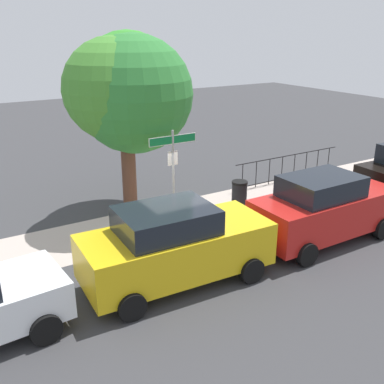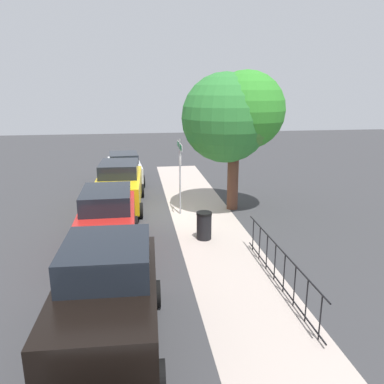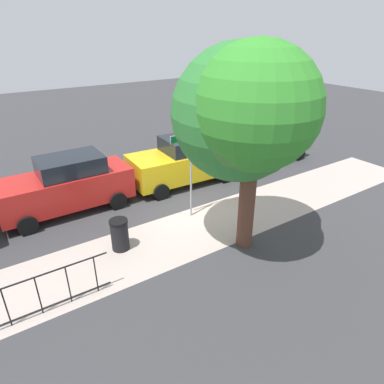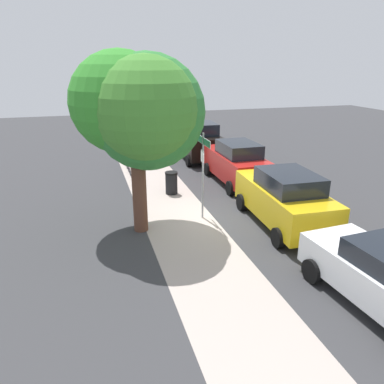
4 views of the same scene
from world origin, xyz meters
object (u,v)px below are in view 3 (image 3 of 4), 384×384
(street_sign, at_px, (191,156))
(car_yellow, at_px, (185,160))
(car_red, at_px, (67,185))
(car_white, at_px, (269,145))
(trash_bin, at_px, (120,235))
(shade_tree, at_px, (249,112))

(street_sign, xyz_separation_m, car_yellow, (-1.37, -2.54, -1.25))
(street_sign, distance_m, car_red, 4.57)
(car_red, bearing_deg, car_white, 177.91)
(car_yellow, distance_m, car_red, 4.81)
(car_yellow, relative_size, car_red, 1.03)
(car_red, xyz_separation_m, trash_bin, (-0.57, 3.25, -0.51))
(car_white, distance_m, trash_bin, 9.50)
(trash_bin, bearing_deg, shade_tree, 151.12)
(shade_tree, bearing_deg, car_red, -53.15)
(trash_bin, bearing_deg, car_yellow, -144.33)
(street_sign, relative_size, trash_bin, 3.23)
(car_white, distance_m, car_red, 9.60)
(car_white, height_order, car_red, car_red)
(street_sign, xyz_separation_m, car_white, (-6.17, -2.44, -1.41))
(car_yellow, bearing_deg, trash_bin, 38.10)
(shade_tree, bearing_deg, car_white, -141.27)
(car_white, xyz_separation_m, trash_bin, (9.02, 2.94, -0.33))
(car_red, height_order, trash_bin, car_red)
(car_yellow, distance_m, trash_bin, 5.23)
(shade_tree, height_order, car_red, shade_tree)
(car_white, relative_size, car_red, 0.93)
(car_white, distance_m, car_yellow, 4.80)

